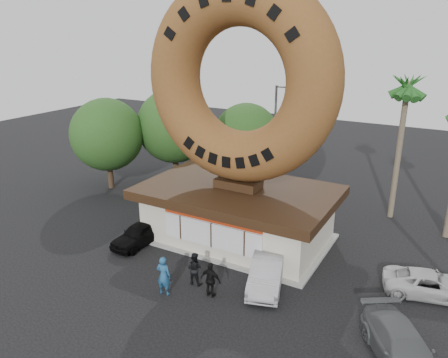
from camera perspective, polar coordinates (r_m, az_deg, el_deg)
ground at (r=22.32m, az=-5.60°, el=-13.81°), size 90.00×90.00×0.00m
donut_shop at (r=26.01m, az=1.81°, el=-4.31°), size 11.20×7.20×3.80m
giant_donut at (r=24.03m, az=2.02°, el=12.70°), size 11.24×2.87×11.24m
tree_west at (r=35.65m, az=-6.52°, el=6.91°), size 6.00×6.00×7.65m
tree_mid at (r=34.67m, az=2.92°, el=5.61°), size 5.20×5.20×6.63m
tree_far at (r=34.95m, az=-15.04°, el=5.61°), size 5.60×5.60×7.14m
palm_near at (r=29.64m, az=22.78°, el=10.51°), size 2.60×2.60×9.75m
street_lamp at (r=34.59m, az=6.87°, el=6.25°), size 2.11×0.20×8.00m
person_left at (r=21.36m, az=-7.89°, el=-12.40°), size 0.79×0.58×2.00m
person_center at (r=22.08m, az=-3.90°, el=-11.57°), size 0.90×0.74×1.70m
person_right at (r=21.06m, az=-1.74°, el=-13.03°), size 1.06×0.45×1.79m
car_black at (r=26.34m, az=-10.98°, el=-7.03°), size 1.79×3.92×1.30m
car_silver at (r=22.12m, az=5.62°, el=-11.95°), size 2.74×4.62×1.44m
car_grey at (r=18.86m, az=22.29°, el=-19.80°), size 4.21×5.04×1.38m
car_white at (r=23.44m, az=25.38°, el=-12.32°), size 4.67×2.95×1.20m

